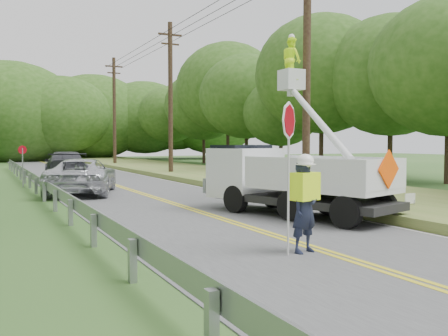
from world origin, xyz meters
name	(u,v)px	position (x,y,z in m)	size (l,w,h in m)	color
ground	(373,268)	(0.00, 0.00, 0.00)	(140.00, 140.00, 0.00)	#2E5921
road	(142,194)	(0.00, 14.00, 0.01)	(7.20, 96.00, 0.03)	#48494B
guardrail	(41,183)	(-4.02, 14.91, 0.55)	(0.18, 48.00, 0.77)	gray
utility_poles	(216,84)	(5.00, 17.02, 5.27)	(1.60, 43.30, 10.00)	black
tall_grass_verge	(281,184)	(7.10, 14.00, 0.15)	(7.00, 96.00, 0.30)	#51722B
treeline_right	(291,88)	(15.51, 25.71, 6.41)	(12.05, 54.85, 11.96)	#332319
treeline_horizon	(33,115)	(-0.49, 56.28, 5.50)	(56.31, 13.96, 12.33)	#254B14
flagger	(304,200)	(-0.44, 1.48, 1.09)	(1.13, 0.61, 3.00)	#191E33
bucket_truck	(278,167)	(2.29, 6.76, 1.45)	(4.21, 6.93, 6.12)	black
suv_silver	(82,176)	(-2.31, 15.10, 0.78)	(2.52, 5.47, 1.52)	silver
suv_darkgrey	(66,165)	(-1.69, 23.76, 0.85)	(2.34, 5.75, 1.67)	#3C3D45
stop_sign_permanent	(23,160)	(-4.35, 19.70, 1.34)	(0.43, 0.15, 2.08)	gray
yard_sign	(410,199)	(5.68, 4.48, 0.46)	(0.45, 0.06, 0.65)	white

